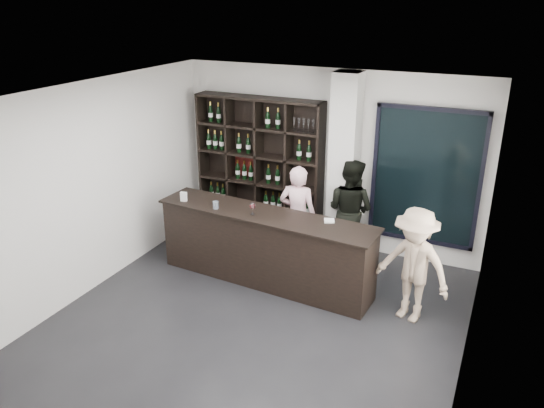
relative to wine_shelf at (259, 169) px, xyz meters
The scene contains 12 objects.
floor 3.06m from the wine_shelf, 65.85° to the right, with size 5.00×5.50×0.01m, color black.
wine_shelf is the anchor object (origin of this frame).
structural_column 1.52m from the wine_shelf, ahead, with size 0.40×0.40×2.90m, color silver.
glass_panel 2.71m from the wine_shelf, ahead, with size 1.60×0.08×2.10m.
tasting_counter 1.78m from the wine_shelf, 61.08° to the right, with size 3.26×0.68×1.07m.
taster_pink 1.30m from the wine_shelf, 35.56° to the right, with size 0.58×0.38×1.59m, color #F6BEC7.
taster_black 1.72m from the wine_shelf, ahead, with size 0.80×0.62×1.64m, color black.
customer 3.30m from the wine_shelf, 27.55° to the right, with size 0.99×0.57×1.53m, color tan.
wine_glass 1.68m from the wine_shelf, 66.89° to the right, with size 0.08×0.08×0.20m, color white, non-canonical shape.
spit_cup 1.58m from the wine_shelf, 86.97° to the right, with size 0.08×0.08×0.11m, color #99A6BB.
napkin_stack 2.17m from the wine_shelf, 37.81° to the right, with size 0.13×0.13×0.02m, color white.
card_stand 1.60m from the wine_shelf, 108.03° to the right, with size 0.09×0.05×0.14m, color white.
Camera 1 is at (2.63, -5.04, 3.94)m, focal length 35.00 mm.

